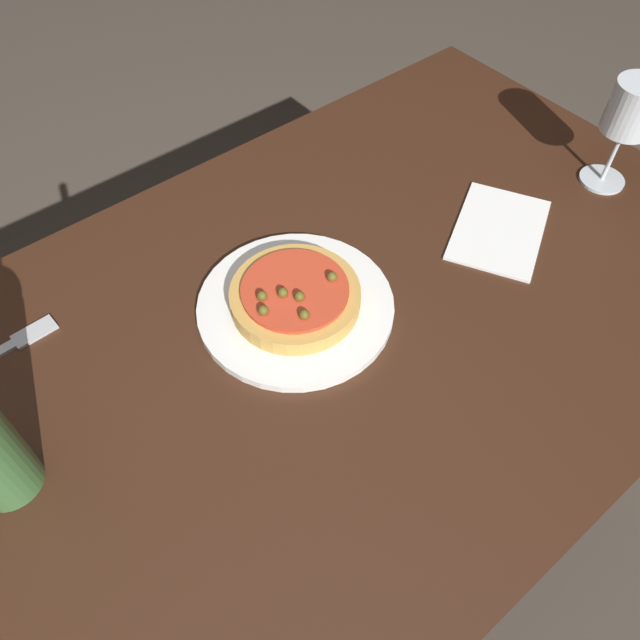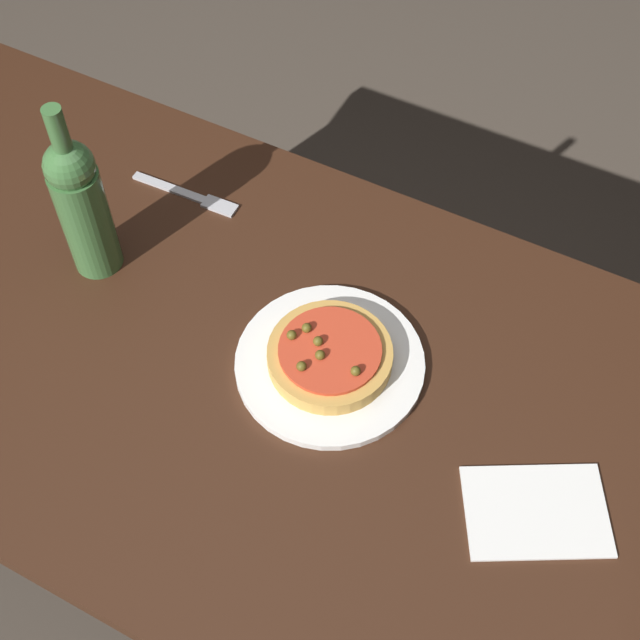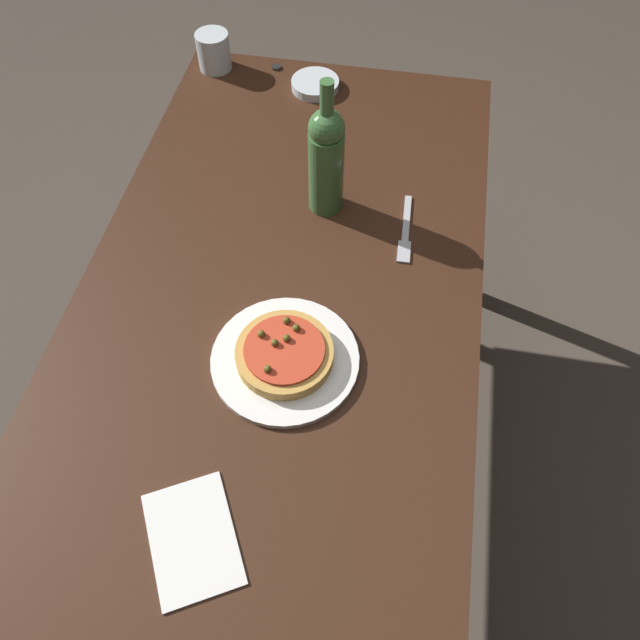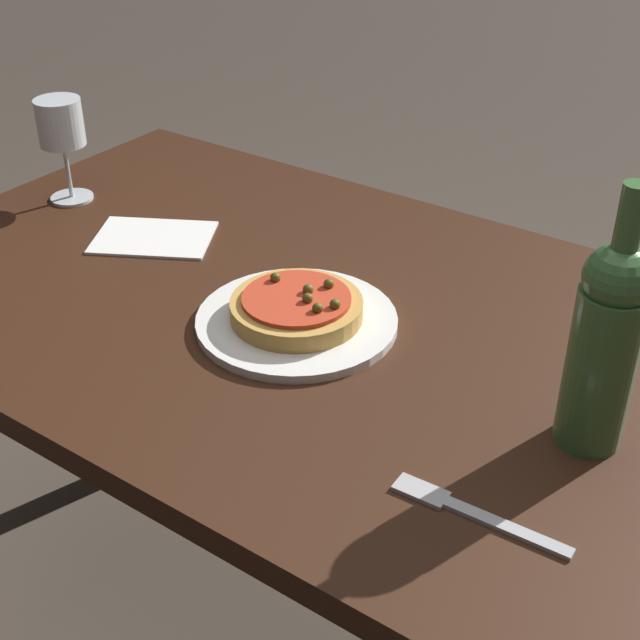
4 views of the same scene
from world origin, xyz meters
The scene contains 7 objects.
dining_table centered at (0.00, 0.00, 0.65)m, with size 1.56×0.77×0.74m.
dinner_plate centered at (0.12, 0.04, 0.74)m, with size 0.26×0.26×0.01m.
pizza centered at (0.12, 0.04, 0.76)m, with size 0.17×0.17×0.04m.
wine_glass centered at (0.66, -0.06, 0.86)m, with size 0.07×0.07×0.17m.
wine_bottle centered at (-0.28, 0.05, 0.86)m, with size 0.07×0.07×0.30m.
fork centered at (-0.22, 0.23, 0.74)m, with size 0.19×0.03×0.00m.
paper_napkin centered at (0.45, -0.03, 0.74)m, with size 0.22×0.20×0.00m.
Camera 4 is at (-0.47, 0.83, 1.36)m, focal length 50.00 mm.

